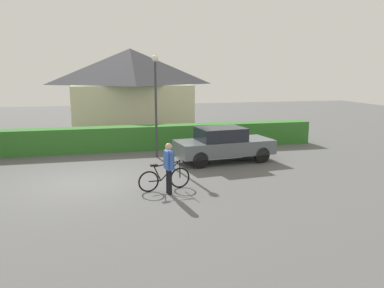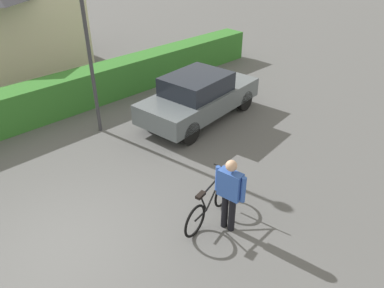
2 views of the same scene
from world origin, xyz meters
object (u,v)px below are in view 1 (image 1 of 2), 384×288
(parked_car_near, at_px, (223,144))
(person_rider, at_px, (169,165))
(bicycle, at_px, (165,178))
(street_lamp, at_px, (156,92))

(parked_car_near, height_order, person_rider, person_rider)
(bicycle, bearing_deg, person_rider, -80.70)
(parked_car_near, bearing_deg, street_lamp, 150.16)
(parked_car_near, distance_m, bicycle, 4.42)
(parked_car_near, xyz_separation_m, person_rider, (-2.90, -3.68, 0.17))
(parked_car_near, bearing_deg, bicycle, -132.28)
(street_lamp, bearing_deg, bicycle, -95.18)
(parked_car_near, relative_size, street_lamp, 0.95)
(person_rider, xyz_separation_m, street_lamp, (0.36, 5.13, 1.88))
(parked_car_near, height_order, bicycle, parked_car_near)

